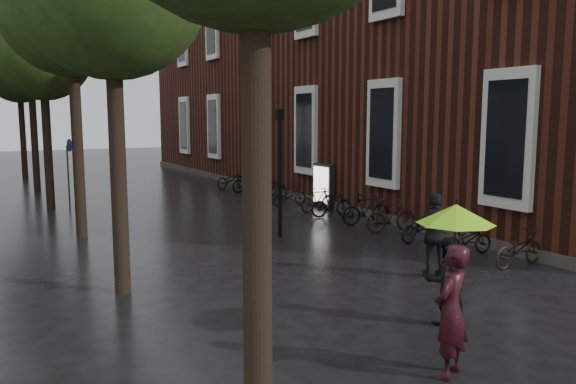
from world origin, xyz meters
TOP-DOWN VIEW (x-y plane):
  - brick_building at (10.47, 19.46)m, footprint 10.20×33.20m
  - street_trees at (-3.99, 15.91)m, footprint 4.33×34.03m
  - person_burgundy at (-1.04, 1.03)m, footprint 0.81×0.69m
  - person_black at (0.35, 2.50)m, footprint 0.91×0.82m
  - lime_umbrella at (-0.29, 1.72)m, footprint 1.19×1.19m
  - pedestrian_walking at (2.27, 4.72)m, footprint 1.20×0.94m
  - parked_bicycles at (4.58, 12.93)m, footprint 2.00×17.67m
  - ad_lightbox at (5.32, 13.98)m, footprint 0.27×1.15m
  - lamp_post at (1.24, 10.09)m, footprint 0.19×0.19m
  - cycle_sign at (-3.36, 18.69)m, footprint 0.14×0.49m

SIDE VIEW (x-z plane):
  - parked_bicycles at x=4.58m, z-range -0.06..0.99m
  - person_black at x=0.35m, z-range 0.00..1.53m
  - ad_lightbox at x=5.32m, z-range 0.01..1.74m
  - person_burgundy at x=-1.04m, z-range 0.00..1.87m
  - pedestrian_walking at x=2.27m, z-range 0.00..1.90m
  - cycle_sign at x=-3.36m, z-range 0.44..3.15m
  - lime_umbrella at x=-0.29m, z-range 1.23..2.98m
  - lamp_post at x=1.24m, z-range 0.40..4.19m
  - brick_building at x=10.47m, z-range -0.01..11.99m
  - street_trees at x=-3.99m, z-range 1.88..10.79m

